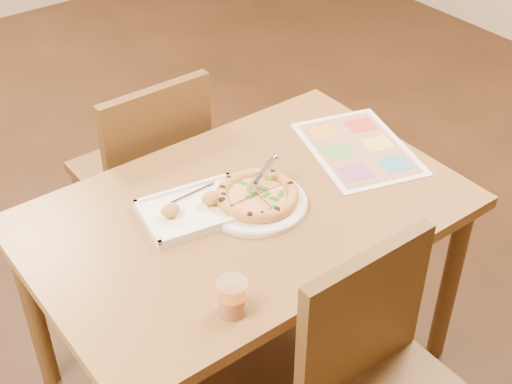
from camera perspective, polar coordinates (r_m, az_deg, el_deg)
room at (r=1.81m, az=-1.05°, el=14.47°), size 7.00×7.00×7.00m
dining_table at (r=2.19m, az=-0.84°, el=-3.04°), size 1.30×0.85×0.72m
chair_near at (r=1.93m, az=10.15°, el=-13.79°), size 0.42×0.42×0.47m
chair_far at (r=2.64m, az=-8.60°, el=2.59°), size 0.42×0.42×0.47m
plate at (r=2.14m, az=0.00°, el=-0.89°), size 0.41×0.41×0.02m
pizza at (r=2.14m, az=0.10°, el=-0.28°), size 0.25×0.25×0.04m
pizza_cutter at (r=2.14m, az=0.53°, el=1.40°), size 0.14×0.05×0.08m
appetizer_tray at (r=2.12m, az=-4.88°, el=-1.43°), size 0.35×0.27×0.06m
glass_tumbler at (r=1.80m, az=-1.91°, el=-8.55°), size 0.08×0.08×0.10m
menu at (r=2.42m, az=8.18°, el=3.49°), size 0.43×0.51×0.00m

